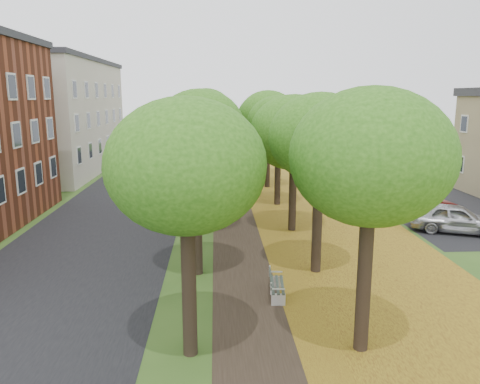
{
  "coord_description": "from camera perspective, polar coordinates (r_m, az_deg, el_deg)",
  "views": [
    {
      "loc": [
        -1.45,
        -11.89,
        7.04
      ],
      "look_at": [
        -0.28,
        10.06,
        2.5
      ],
      "focal_mm": 35.0,
      "sensor_mm": 36.0,
      "label": 1
    }
  ],
  "objects": [
    {
      "name": "leaf_verge",
      "position": [
        28.53,
        10.13,
        -2.79
      ],
      "size": [
        7.5,
        70.0,
        0.01
      ],
      "primitive_type": "cube",
      "color": "#A3881E",
      "rests_on": "ground"
    },
    {
      "name": "bench",
      "position": [
        17.04,
        4.38,
        -11.21
      ],
      "size": [
        0.66,
        1.77,
        0.82
      ],
      "rotation": [
        0.0,
        0.0,
        1.48
      ],
      "color": "#2B362F",
      "rests_on": "ground"
    },
    {
      "name": "ground",
      "position": [
        13.9,
        3.57,
        -18.81
      ],
      "size": [
        120.0,
        120.0,
        0.0
      ],
      "primitive_type": "plane",
      "color": "#2D4C19",
      "rests_on": "ground"
    },
    {
      "name": "tree_row_west",
      "position": [
        26.96,
        -4.68,
        7.88
      ],
      "size": [
        4.29,
        34.29,
        7.13
      ],
      "color": "black",
      "rests_on": "ground"
    },
    {
      "name": "car_white",
      "position": [
        33.71,
        18.68,
        0.2
      ],
      "size": [
        5.52,
        4.12,
        1.39
      ],
      "primitive_type": "imported",
      "rotation": [
        0.0,
        0.0,
        1.16
      ],
      "color": "white",
      "rests_on": "ground"
    },
    {
      "name": "car_silver",
      "position": [
        26.92,
        24.84,
        -2.92
      ],
      "size": [
        4.82,
        3.35,
        1.52
      ],
      "primitive_type": "imported",
      "rotation": [
        0.0,
        0.0,
        1.19
      ],
      "color": "#A1A1A5",
      "rests_on": "ground"
    },
    {
      "name": "parking_lot",
      "position": [
        32.42,
        24.52,
        -1.94
      ],
      "size": [
        9.0,
        16.0,
        0.01
      ],
      "primitive_type": "cube",
      "color": "black",
      "rests_on": "ground"
    },
    {
      "name": "tree_row_east",
      "position": [
        27.25,
        5.56,
        7.9
      ],
      "size": [
        4.29,
        34.29,
        7.13
      ],
      "color": "black",
      "rests_on": "ground"
    },
    {
      "name": "building_cream",
      "position": [
        47.54,
        -22.41,
        8.6
      ],
      "size": [
        10.3,
        20.3,
        10.4
      ],
      "color": "beige",
      "rests_on": "ground"
    },
    {
      "name": "footpath",
      "position": [
        27.83,
        0.04,
        -2.97
      ],
      "size": [
        3.2,
        70.0,
        0.01
      ],
      "primitive_type": "cube",
      "color": "black",
      "rests_on": "ground"
    },
    {
      "name": "car_grey",
      "position": [
        32.91,
        19.25,
        -0.11
      ],
      "size": [
        5.12,
        3.29,
        1.38
      ],
      "primitive_type": "imported",
      "rotation": [
        0.0,
        0.0,
        1.88
      ],
      "color": "#38373D",
      "rests_on": "ground"
    },
    {
      "name": "street_asphalt",
      "position": [
        28.45,
        -15.25,
        -3.07
      ],
      "size": [
        8.0,
        70.0,
        0.01
      ],
      "primitive_type": "cube",
      "color": "black",
      "rests_on": "ground"
    },
    {
      "name": "car_red",
      "position": [
        30.02,
        21.54,
        -1.47
      ],
      "size": [
        3.98,
        1.72,
        1.27
      ],
      "primitive_type": "imported",
      "rotation": [
        0.0,
        0.0,
        1.67
      ],
      "color": "maroon",
      "rests_on": "ground"
    }
  ]
}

